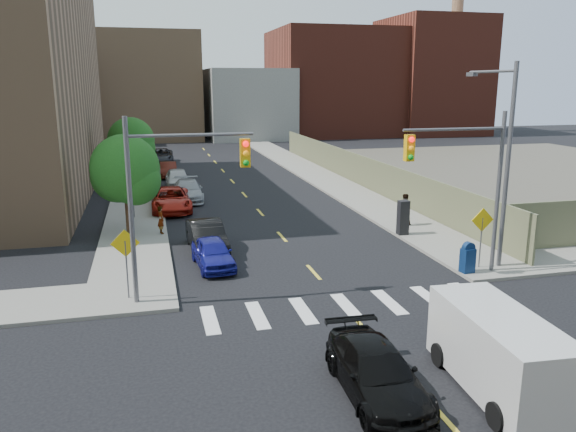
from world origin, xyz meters
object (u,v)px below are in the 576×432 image
parked_car_black (207,236)px  parked_car_maroon (168,170)px  parked_car_blue (213,253)px  parked_car_silver (188,190)px  parked_car_red (171,199)px  pedestrian_west (161,220)px  mailbox (468,258)px  pedestrian_east (404,209)px  parked_car_grey (161,156)px  cargo_van (496,349)px  black_sedan (376,372)px  parked_car_white (178,179)px  payphone (403,218)px

parked_car_black → parked_car_maroon: parked_car_black is taller
parked_car_blue → parked_car_silver: size_ratio=0.78×
parked_car_red → pedestrian_west: 6.24m
mailbox → pedestrian_east: size_ratio=0.75×
parked_car_red → parked_car_grey: bearing=90.4°
parked_car_black → cargo_van: bearing=-70.2°
parked_car_red → cargo_van: 25.40m
parked_car_black → parked_car_silver: 12.54m
pedestrian_west → parked_car_maroon: bearing=-16.9°
parked_car_silver → pedestrian_east: 15.66m
black_sedan → parked_car_blue: bearing=105.8°
parked_car_silver → black_sedan: 27.02m
pedestrian_east → cargo_van: bearing=69.9°
parked_car_grey → parked_car_blue: bearing=-86.3°
parked_car_white → pedestrian_west: 14.28m
parked_car_blue → parked_car_grey: bearing=87.5°
black_sedan → pedestrian_east: bearing=64.0°
parked_car_grey → black_sedan: parked_car_grey is taller
parked_car_silver → parked_car_black: bearing=-88.5°
cargo_van → pedestrian_west: (-8.31, 18.08, -0.25)m
parked_car_black → black_sedan: parked_car_black is taller
parked_car_white → mailbox: 26.28m
parked_car_white → pedestrian_east: pedestrian_east is taller
parked_car_silver → parked_car_blue: bearing=-88.5°
parked_car_red → parked_car_maroon: bearing=88.8°
cargo_van → pedestrian_east: cargo_van is taller
parked_car_silver → mailbox: 21.65m
cargo_van → mailbox: (4.29, 8.37, -0.36)m
parked_car_blue → pedestrian_east: bearing=16.5°
parked_car_grey → cargo_van: 47.55m
parked_car_black → black_sedan: size_ratio=0.98×
mailbox → pedestrian_east: 8.32m
parked_car_blue → parked_car_white: parked_car_white is taller
parked_car_white → cargo_van: cargo_van is taller
mailbox → pedestrian_east: bearing=75.3°
payphone → pedestrian_west: bearing=164.2°
parked_car_black → payphone: (10.50, 0.01, 0.33)m
black_sedan → pedestrian_west: pedestrian_west is taller
parked_car_red → parked_car_silver: (1.30, 3.04, -0.03)m
parked_car_blue → payphone: payphone is taller
parked_car_silver → parked_car_white: parked_car_white is taller
parked_car_red → black_sedan: (4.26, -23.82, -0.08)m
parked_car_black → mailbox: mailbox is taller
parked_car_red → cargo_van: (7.51, -24.26, 0.42)m
parked_car_red → payphone: size_ratio=2.91×
parked_car_silver → pedestrian_west: 9.46m
black_sedan → cargo_van: size_ratio=0.93×
parked_car_white → mailbox: bearing=-65.6°
black_sedan → payphone: size_ratio=2.49×
parked_car_black → payphone: bearing=-2.9°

